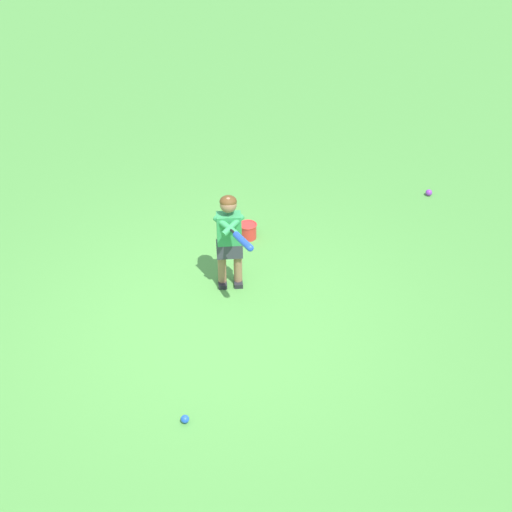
{
  "coord_description": "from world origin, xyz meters",
  "views": [
    {
      "loc": [
        4.76,
        2.4,
        4.49
      ],
      "look_at": [
        -0.6,
        0.14,
        0.45
      ],
      "focal_mm": 48.38,
      "sensor_mm": 36.0,
      "label": 1
    }
  ],
  "objects": [
    {
      "name": "toy_bucket",
      "position": [
        -1.52,
        -0.35,
        0.1
      ],
      "size": [
        0.22,
        0.22,
        0.19
      ],
      "color": "red",
      "rests_on": "ground"
    },
    {
      "name": "ground_plane",
      "position": [
        0.0,
        0.0,
        0.0
      ],
      "size": [
        40.0,
        40.0,
        0.0
      ],
      "primitive_type": "plane",
      "color": "#519942"
    },
    {
      "name": "child_batter",
      "position": [
        -0.58,
        -0.14,
        0.65
      ],
      "size": [
        0.62,
        0.62,
        1.08
      ],
      "color": "#232328",
      "rests_on": "ground"
    },
    {
      "name": "play_ball_near_batter",
      "position": [
        -3.36,
        1.43,
        0.04
      ],
      "size": [
        0.09,
        0.09,
        0.09
      ],
      "primitive_type": "sphere",
      "color": "purple",
      "rests_on": "ground"
    },
    {
      "name": "play_ball_midfield",
      "position": [
        1.32,
        0.29,
        0.04
      ],
      "size": [
        0.07,
        0.07,
        0.07
      ],
      "primitive_type": "sphere",
      "color": "blue",
      "rests_on": "ground"
    }
  ]
}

